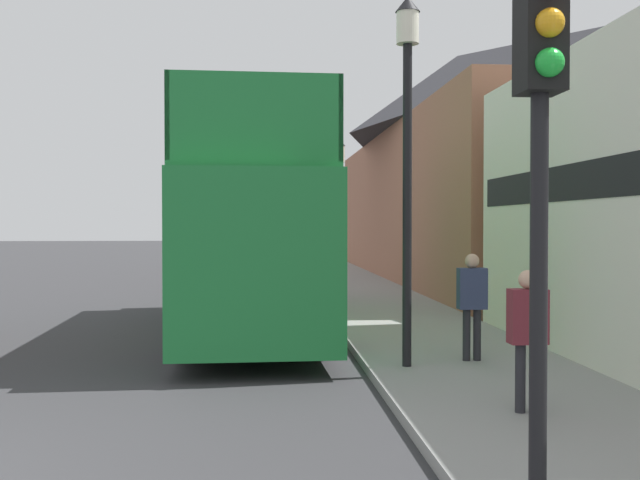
# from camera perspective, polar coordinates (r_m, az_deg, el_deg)

# --- Properties ---
(ground_plane) EXTENTS (144.00, 144.00, 0.00)m
(ground_plane) POSITION_cam_1_polar(r_m,az_deg,el_deg) (27.31, -12.28, -3.37)
(ground_plane) COLOR #333335
(sidewalk) EXTENTS (3.10, 108.00, 0.14)m
(sidewalk) POSITION_cam_1_polar(r_m,az_deg,el_deg) (24.26, 2.80, -3.76)
(sidewalk) COLOR gray
(sidewalk) RESTS_ON ground_plane
(brick_terrace_rear) EXTENTS (6.00, 25.10, 8.72)m
(brick_terrace_rear) POSITION_cam_1_polar(r_m,az_deg,el_deg) (29.79, 10.39, 5.41)
(brick_terrace_rear) COLOR #9E664C
(brick_terrace_rear) RESTS_ON ground_plane
(tour_bus) EXTENTS (2.83, 9.81, 4.31)m
(tour_bus) POSITION_cam_1_polar(r_m,az_deg,el_deg) (15.15, -5.38, 0.26)
(tour_bus) COLOR #1E7A38
(tour_bus) RESTS_ON ground_plane
(parked_car_ahead_of_bus) EXTENTS (1.86, 4.04, 1.44)m
(parked_car_ahead_of_bus) POSITION_cam_1_polar(r_m,az_deg,el_deg) (22.53, -3.50, -2.61)
(parked_car_ahead_of_bus) COLOR silver
(parked_car_ahead_of_bus) RESTS_ON ground_plane
(pedestrian_nearest) EXTENTS (0.40, 0.22, 1.54)m
(pedestrian_nearest) POSITION_cam_1_polar(r_m,az_deg,el_deg) (8.40, 15.54, -6.39)
(pedestrian_nearest) COLOR #232328
(pedestrian_nearest) RESTS_ON sidewalk
(pedestrian_second) EXTENTS (0.42, 0.23, 1.59)m
(pedestrian_second) POSITION_cam_1_polar(r_m,az_deg,el_deg) (11.37, 11.51, -4.23)
(pedestrian_second) COLOR #232328
(pedestrian_second) RESTS_ON sidewalk
(traffic_signal) EXTENTS (0.28, 0.42, 3.75)m
(traffic_signal) POSITION_cam_1_polar(r_m,az_deg,el_deg) (5.25, 16.49, 9.05)
(traffic_signal) COLOR black
(traffic_signal) RESTS_ON sidewalk
(lamp_post_nearest) EXTENTS (0.35, 0.35, 5.26)m
(lamp_post_nearest) POSITION_cam_1_polar(r_m,az_deg,el_deg) (10.83, 6.68, 9.42)
(lamp_post_nearest) COLOR black
(lamp_post_nearest) RESTS_ON sidewalk
(lamp_post_second) EXTENTS (0.35, 0.35, 4.39)m
(lamp_post_second) POSITION_cam_1_polar(r_m,az_deg,el_deg) (20.46, 1.44, 4.06)
(lamp_post_second) COLOR black
(lamp_post_second) RESTS_ON sidewalk
(lamp_post_third) EXTENTS (0.35, 0.35, 4.75)m
(lamp_post_third) POSITION_cam_1_polar(r_m,az_deg,el_deg) (30.23, -0.64, 3.57)
(lamp_post_third) COLOR black
(lamp_post_third) RESTS_ON sidewalk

